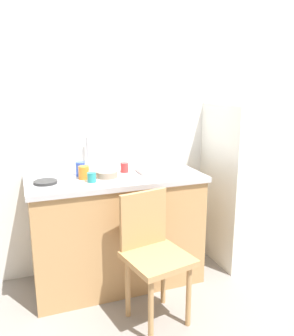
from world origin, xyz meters
The scene contains 14 objects.
ground_plane centered at (0.00, 0.00, 0.00)m, with size 8.00×8.00×0.00m, color gray.
back_wall centered at (0.00, 1.00, 1.23)m, with size 4.80×0.10×2.47m, color silver.
cabinet_base centered at (-0.35, 0.65, 0.43)m, with size 1.32×0.60×0.86m, color tan.
countertop centered at (-0.35, 0.65, 0.88)m, with size 1.36×0.64×0.04m, color #B7B7BC.
faucet centered at (-0.51, 0.90, 1.04)m, with size 0.02×0.02×0.28m, color #B7B7BC.
refrigerator centered at (0.87, 0.65, 0.72)m, with size 0.58×0.60×1.44m, color silver.
chair centered at (-0.25, 0.10, 0.50)m, with size 0.47×0.47×0.89m.
dish_tray centered at (-0.02, 0.65, 0.93)m, with size 0.28×0.20×0.05m, color white.
terracotta_bowl centered at (-0.43, 0.62, 0.93)m, with size 0.16×0.16×0.05m, color gray.
hotplate centered at (-0.88, 0.61, 0.91)m, with size 0.17×0.17×0.02m, color #2D2D2D.
cup_teal centered at (-0.56, 0.53, 0.94)m, with size 0.06×0.06×0.07m, color teal.
cup_blue centered at (-0.61, 0.73, 0.96)m, with size 0.07×0.07×0.11m, color blue.
cup_red centered at (-0.25, 0.72, 0.94)m, with size 0.06×0.06×0.08m, color red.
cup_orange centered at (-0.60, 0.63, 0.95)m, with size 0.08×0.08×0.10m, color orange.
Camera 1 is at (-1.04, -1.92, 1.60)m, focal length 37.28 mm.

